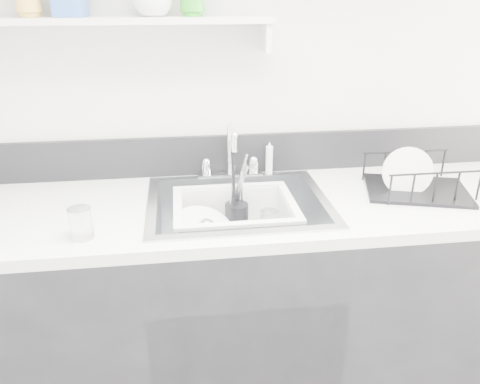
{
  "coord_description": "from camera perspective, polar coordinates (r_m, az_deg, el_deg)",
  "views": [
    {
      "loc": [
        -0.19,
        -0.31,
        1.61
      ],
      "look_at": [
        0.0,
        1.14,
        0.98
      ],
      "focal_mm": 35.0,
      "sensor_mm": 36.0,
      "label": 1
    }
  ],
  "objects": [
    {
      "name": "counter_run",
      "position": [
        1.9,
        -0.21,
        -13.95
      ],
      "size": [
        3.2,
        0.62,
        0.92
      ],
      "color": "black",
      "rests_on": "ground"
    },
    {
      "name": "backsplash",
      "position": [
        1.91,
        -1.39,
        4.63
      ],
      "size": [
        3.2,
        0.02,
        0.16
      ],
      "primitive_type": "cube",
      "color": "black",
      "rests_on": "counter_run"
    },
    {
      "name": "sink",
      "position": [
        1.7,
        -0.22,
        -3.98
      ],
      "size": [
        0.64,
        0.52,
        0.2
      ],
      "primitive_type": null,
      "color": "silver",
      "rests_on": "counter_run"
    },
    {
      "name": "faucet",
      "position": [
        1.87,
        -1.2,
        3.55
      ],
      "size": [
        0.26,
        0.18,
        0.23
      ],
      "color": "silver",
      "rests_on": "counter_run"
    },
    {
      "name": "side_sprayer",
      "position": [
        1.9,
        3.58,
        4.13
      ],
      "size": [
        0.03,
        0.03,
        0.14
      ],
      "primitive_type": "cylinder",
      "color": "white",
      "rests_on": "counter_run"
    },
    {
      "name": "wall_shelf",
      "position": [
        1.74,
        -13.51,
        19.43
      ],
      "size": [
        1.0,
        0.16,
        0.12
      ],
      "color": "silver",
      "rests_on": "room_shell"
    },
    {
      "name": "wash_tub",
      "position": [
        1.7,
        -0.65,
        -3.81
      ],
      "size": [
        0.53,
        0.48,
        0.17
      ],
      "primitive_type": null,
      "rotation": [
        0.0,
        0.0,
        -0.35
      ],
      "color": "white",
      "rests_on": "sink"
    },
    {
      "name": "plate_stack",
      "position": [
        1.71,
        -4.24,
        -5.28
      ],
      "size": [
        0.27,
        0.26,
        0.11
      ],
      "rotation": [
        0.0,
        0.0,
        0.33
      ],
      "color": "white",
      "rests_on": "wash_tub"
    },
    {
      "name": "utensil_cup",
      "position": [
        1.77,
        -0.43,
        -2.88
      ],
      "size": [
        0.09,
        0.09,
        0.3
      ],
      "rotation": [
        0.0,
        0.0,
        0.36
      ],
      "color": "black",
      "rests_on": "wash_tub"
    },
    {
      "name": "ladle",
      "position": [
        1.68,
        -2.27,
        -5.35
      ],
      "size": [
        0.26,
        0.23,
        0.07
      ],
      "primitive_type": null,
      "rotation": [
        0.0,
        0.0,
        -0.65
      ],
      "color": "silver",
      "rests_on": "wash_tub"
    },
    {
      "name": "tumbler_in_tub",
      "position": [
        1.75,
        3.58,
        -3.8
      ],
      "size": [
        0.07,
        0.07,
        0.1
      ],
      "primitive_type": "cylinder",
      "rotation": [
        0.0,
        0.0,
        0.08
      ],
      "color": "white",
      "rests_on": "wash_tub"
    },
    {
      "name": "tumbler_counter",
      "position": [
        1.49,
        -18.84,
        -3.62
      ],
      "size": [
        0.08,
        0.08,
        0.1
      ],
      "primitive_type": "cylinder",
      "rotation": [
        0.0,
        0.0,
        -0.13
      ],
      "color": "white",
      "rests_on": "counter_run"
    },
    {
      "name": "dish_rack",
      "position": [
        1.85,
        20.94,
        1.87
      ],
      "size": [
        0.43,
        0.37,
        0.13
      ],
      "primitive_type": null,
      "rotation": [
        0.0,
        0.0,
        -0.29
      ],
      "color": "black",
      "rests_on": "counter_run"
    },
    {
      "name": "bowl_small",
      "position": [
        1.69,
        1.93,
        -6.04
      ],
      "size": [
        0.11,
        0.11,
        0.03
      ],
      "primitive_type": "imported",
      "rotation": [
        0.0,
        0.0,
        0.2
      ],
      "color": "white",
      "rests_on": "wash_tub"
    }
  ]
}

